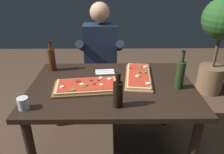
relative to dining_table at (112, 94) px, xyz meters
name	(u,v)px	position (x,y,z in m)	size (l,w,h in m)	color
ground_plane	(112,149)	(0.00, 0.00, -0.64)	(6.40, 6.40, 0.00)	#4C3828
dining_table	(112,94)	(0.00, 0.00, 0.00)	(1.40, 0.96, 0.74)	black
pizza_rectangular_front	(87,86)	(-0.21, -0.06, 0.12)	(0.57, 0.34, 0.05)	brown
pizza_rectangular_left	(138,76)	(0.24, 0.13, 0.12)	(0.29, 0.58, 0.05)	olive
wine_bottle_dark	(180,74)	(0.55, -0.06, 0.22)	(0.07, 0.07, 0.33)	#233819
oil_bottle_amber	(52,59)	(-0.58, 0.31, 0.22)	(0.07, 0.07, 0.30)	#47230F
vinegar_bottle_green	(118,93)	(0.04, -0.32, 0.20)	(0.07, 0.07, 0.26)	black
tumbler_near_camera	(23,104)	(-0.63, -0.35, 0.13)	(0.08, 0.08, 0.09)	silver
napkin_cutlery_set	(105,72)	(-0.07, 0.26, 0.10)	(0.19, 0.13, 0.01)	white
diner_chair	(101,71)	(-0.13, 0.86, -0.16)	(0.44, 0.44, 0.87)	black
seated_diner	(101,55)	(-0.13, 0.74, 0.10)	(0.53, 0.41, 1.33)	#23232D
potted_plant_corner	(220,35)	(1.46, 1.18, 0.22)	(0.55, 0.55, 1.35)	#846042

